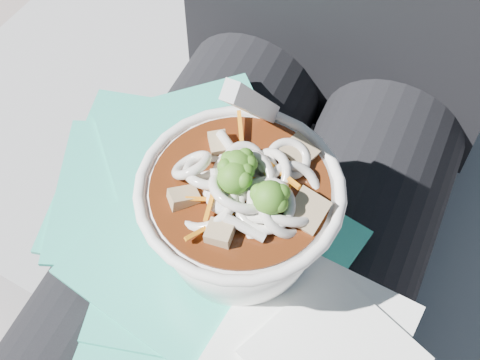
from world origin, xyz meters
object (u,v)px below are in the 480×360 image
at_px(lap, 240,274).
at_px(plastic_bag, 187,226).
at_px(stone_ledge, 281,282).
at_px(udon_bowl, 241,210).
at_px(person_body, 277,190).

xyz_separation_m(lap, plastic_bag, (-0.04, -0.02, 0.09)).
distance_m(stone_ledge, udon_bowl, 0.49).
height_order(lap, plastic_bag, plastic_bag).
bearing_deg(udon_bowl, stone_ledge, 92.76).
relative_size(stone_ledge, udon_bowl, 5.02).
height_order(stone_ledge, plastic_bag, plastic_bag).
height_order(plastic_bag, udon_bowl, udon_bowl).
height_order(person_body, udon_bowl, person_body).
relative_size(plastic_bag, udon_bowl, 1.86).
distance_m(plastic_bag, udon_bowl, 0.08).
bearing_deg(plastic_bag, person_body, 67.76).
xyz_separation_m(stone_ledge, person_body, (0.00, -0.06, 0.33)).
bearing_deg(plastic_bag, udon_bowl, -0.16).
bearing_deg(lap, stone_ledge, 90.00).
bearing_deg(lap, person_body, 90.00).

